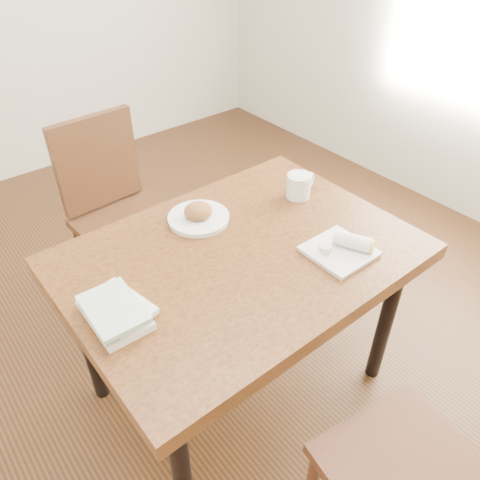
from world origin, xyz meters
TOP-DOWN VIEW (x-y plane):
  - ground at (0.00, 0.00)m, footprint 4.00×5.00m
  - table at (0.00, 0.00)m, footprint 1.20×0.87m
  - chair_far at (-0.08, 0.85)m, footprint 0.44×0.44m
  - plate_scone at (-0.00, 0.24)m, footprint 0.23×0.23m
  - coffee_mug at (0.42, 0.13)m, footprint 0.15×0.10m
  - plate_burrito at (0.27, -0.23)m, footprint 0.21×0.21m
  - book_stack at (-0.48, -0.02)m, footprint 0.19×0.24m

SIDE VIEW (x-z plane):
  - ground at x=0.00m, z-range -0.01..0.00m
  - chair_far at x=-0.08m, z-range 0.07..1.03m
  - table at x=0.00m, z-range 0.29..1.04m
  - plate_burrito at x=0.27m, z-range 0.74..0.81m
  - plate_scone at x=0.00m, z-range 0.74..0.81m
  - book_stack at x=-0.48m, z-range 0.75..0.81m
  - coffee_mug at x=0.42m, z-range 0.75..0.85m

